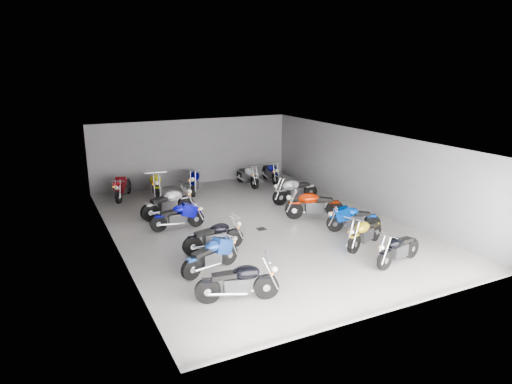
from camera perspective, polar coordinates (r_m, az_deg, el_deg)
ground at (r=16.96m, az=-0.09°, el=-4.13°), size 14.00×14.00×0.00m
wall_back at (r=22.85m, az=-7.84°, el=5.01°), size 10.00×0.10×3.20m
wall_left at (r=15.07m, az=-17.44°, el=-1.01°), size 0.10×14.00×3.20m
wall_right at (r=19.16m, az=13.49°, el=2.71°), size 0.10×14.00×3.20m
ceiling at (r=16.17m, az=-0.09°, el=6.68°), size 10.00×14.00×0.04m
drain_grate at (r=16.54m, az=0.67°, el=-4.63°), size 0.32×0.32×0.01m
motorcycle_left_a at (r=11.56m, az=-2.23°, el=-11.18°), size 2.07×0.77×0.93m
motorcycle_left_b at (r=13.16m, az=-5.62°, el=-7.92°), size 1.94×0.81×0.89m
motorcycle_left_c at (r=14.52m, az=-5.24°, el=-5.57°), size 2.06×0.42×0.90m
motorcycle_left_e at (r=16.64m, az=-9.73°, el=-3.03°), size 1.98×0.41×0.87m
motorcycle_left_f at (r=18.03m, az=-10.89°, el=-1.40°), size 2.24×0.71×1.00m
motorcycle_right_a at (r=14.22m, az=17.35°, el=-6.78°), size 1.96×0.62×0.87m
motorcycle_right_b at (r=15.21m, az=13.43°, el=-4.95°), size 1.95×0.93×0.91m
motorcycle_right_c at (r=16.56m, az=12.03°, el=-3.27°), size 1.85×0.85×0.86m
motorcycle_right_d at (r=17.63m, az=7.25°, el=-1.61°), size 2.16×1.06×1.01m
motorcycle_right_f at (r=19.63m, az=4.87°, el=0.20°), size 2.26×0.49×0.99m
motorcycle_back_a at (r=20.98m, az=-16.32°, el=0.60°), size 1.06×2.08×0.98m
motorcycle_back_b at (r=20.92m, az=-12.48°, el=0.93°), size 0.60×2.38×1.05m
motorcycle_back_c at (r=21.33m, az=-7.64°, el=1.40°), size 1.10×2.17×1.02m
motorcycle_back_e at (r=22.34m, az=-1.03°, el=2.06°), size 0.44×2.13×0.94m
motorcycle_back_f at (r=23.03m, az=1.84°, el=2.48°), size 0.52×2.15×0.95m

